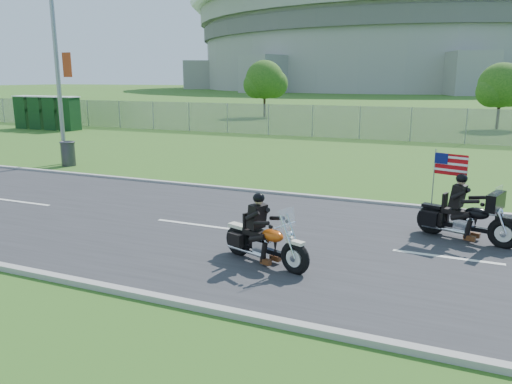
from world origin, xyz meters
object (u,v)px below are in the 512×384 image
at_px(motorcycle_lead, 264,242).
at_px(porta_toilet_b, 54,114).
at_px(motorcycle_follow, 466,219).
at_px(porta_toilet_d, 25,113).
at_px(porta_toilet_a, 69,114).
at_px(trash_can, 68,154).
at_px(streetlight, 58,30).
at_px(porta_toilet_c, 40,113).

bearing_deg(motorcycle_lead, porta_toilet_b, 161.65).
bearing_deg(motorcycle_follow, porta_toilet_b, 168.28).
bearing_deg(porta_toilet_d, porta_toilet_a, 0.00).
height_order(porta_toilet_b, trash_can, porta_toilet_b).
distance_m(motorcycle_follow, trash_can, 16.34).
bearing_deg(trash_can, porta_toilet_d, 142.40).
relative_size(porta_toilet_b, motorcycle_follow, 1.01).
relative_size(streetlight, trash_can, 9.95).
distance_m(porta_toilet_a, trash_can, 15.50).
xyz_separation_m(porta_toilet_b, trash_can, (11.93, -11.35, -0.65)).
height_order(motorcycle_lead, trash_can, motorcycle_lead).
height_order(porta_toilet_a, porta_toilet_c, same).
xyz_separation_m(porta_toilet_a, porta_toilet_b, (-1.40, 0.00, 0.00)).
relative_size(porta_toilet_b, trash_can, 2.29).
bearing_deg(motorcycle_lead, motorcycle_follow, 60.24).
bearing_deg(motorcycle_lead, porta_toilet_c, 163.22).
bearing_deg(streetlight, motorcycle_follow, -16.54).
bearing_deg(motorcycle_lead, trash_can, 168.07).
relative_size(porta_toilet_a, porta_toilet_c, 1.00).
relative_size(porta_toilet_d, motorcycle_lead, 1.09).
bearing_deg(porta_toilet_c, porta_toilet_a, 0.00).
height_order(porta_toilet_c, motorcycle_lead, porta_toilet_c).
xyz_separation_m(porta_toilet_d, motorcycle_follow, (30.50, -15.62, -0.61)).
height_order(porta_toilet_a, motorcycle_follow, porta_toilet_a).
distance_m(porta_toilet_c, motorcycle_lead, 31.60).
distance_m(porta_toilet_d, motorcycle_follow, 34.27).
bearing_deg(streetlight, porta_toilet_c, 139.94).
bearing_deg(porta_toilet_d, motorcycle_follow, -27.11).
xyz_separation_m(porta_toilet_c, porta_toilet_d, (-1.40, 0.00, 0.00)).
relative_size(porta_toilet_a, trash_can, 2.29).
distance_m(porta_toilet_c, trash_can, 17.52).
bearing_deg(motorcycle_follow, streetlight, -178.85).
bearing_deg(streetlight, porta_toilet_a, 132.91).
relative_size(streetlight, motorcycle_follow, 4.40).
distance_m(porta_toilet_b, trash_can, 16.48).
height_order(porta_toilet_a, motorcycle_lead, porta_toilet_a).
xyz_separation_m(porta_toilet_c, trash_can, (13.33, -11.35, -0.65)).
xyz_separation_m(porta_toilet_d, trash_can, (14.73, -11.35, -0.65)).
relative_size(motorcycle_lead, motorcycle_follow, 0.93).
relative_size(porta_toilet_a, motorcycle_lead, 1.09).
bearing_deg(porta_toilet_c, porta_toilet_b, 0.00).
xyz_separation_m(porta_toilet_d, motorcycle_lead, (26.81, -18.78, -0.68)).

